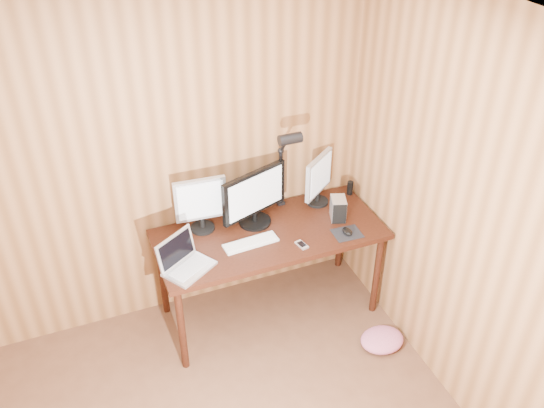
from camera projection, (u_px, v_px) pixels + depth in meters
desk at (266, 240)px, 4.16m from camera, size 1.60×0.70×0.75m
monitor_center at (254, 197)px, 4.01m from camera, size 0.52×0.23×0.42m
monitor_left at (201, 203)px, 3.94m from camera, size 0.36×0.17×0.41m
monitor_right at (319, 179)px, 4.23m from camera, size 0.30×0.24×0.40m
laptop at (184, 261)px, 3.69m from camera, size 0.39×0.37×0.22m
keyboard at (251, 243)px, 3.92m from camera, size 0.39×0.14×0.02m
mousepad at (347, 233)px, 4.02m from camera, size 0.20×0.17×0.00m
mouse at (347, 231)px, 4.01m from camera, size 0.07×0.11×0.04m
hard_drive at (338, 209)px, 4.13m from camera, size 0.14×0.17×0.16m
phone at (302, 245)px, 3.90m from camera, size 0.07×0.11×0.01m
speaker at (350, 188)px, 4.41m from camera, size 0.05×0.05×0.11m
desk_lamp at (286, 158)px, 4.02m from camera, size 0.16×0.23×0.70m
fabric_pile at (382, 340)px, 4.13m from camera, size 0.35×0.30×0.10m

